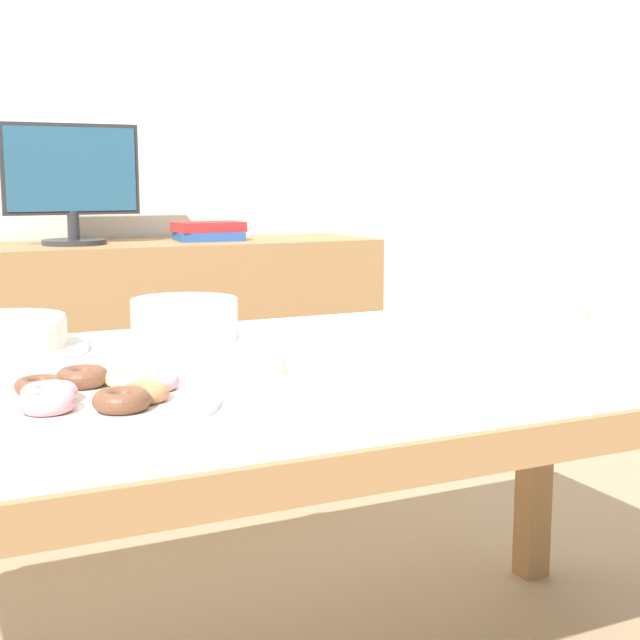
{
  "coord_description": "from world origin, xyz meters",
  "views": [
    {
      "loc": [
        -0.6,
        -1.42,
        1.05
      ],
      "look_at": [
        0.08,
        0.02,
        0.8
      ],
      "focal_mm": 50.0,
      "sensor_mm": 36.0,
      "label": 1
    }
  ],
  "objects_px": {
    "computer_monitor": "(72,184)",
    "tealight_centre": "(284,377)",
    "tealight_right_edge": "(587,322)",
    "book_stack": "(209,231)",
    "plate_stack": "(185,319)",
    "pastry_platter": "(97,396)",
    "cake_chocolate_round": "(7,337)"
  },
  "relations": [
    {
      "from": "plate_stack",
      "to": "tealight_centre",
      "type": "height_order",
      "value": "plate_stack"
    },
    {
      "from": "computer_monitor",
      "to": "plate_stack",
      "type": "relative_size",
      "value": 2.02
    },
    {
      "from": "book_stack",
      "to": "cake_chocolate_round",
      "type": "distance_m",
      "value": 1.45
    },
    {
      "from": "plate_stack",
      "to": "tealight_right_edge",
      "type": "height_order",
      "value": "plate_stack"
    },
    {
      "from": "cake_chocolate_round",
      "to": "computer_monitor",
      "type": "bearing_deg",
      "value": 74.3
    },
    {
      "from": "computer_monitor",
      "to": "plate_stack",
      "type": "xyz_separation_m",
      "value": [
        -0.01,
        -1.21,
        -0.26
      ]
    },
    {
      "from": "cake_chocolate_round",
      "to": "book_stack",
      "type": "bearing_deg",
      "value": 57.04
    },
    {
      "from": "tealight_right_edge",
      "to": "tealight_centre",
      "type": "relative_size",
      "value": 1.0
    },
    {
      "from": "tealight_right_edge",
      "to": "tealight_centre",
      "type": "xyz_separation_m",
      "value": [
        -0.8,
        -0.22,
        0.0
      ]
    },
    {
      "from": "book_stack",
      "to": "cake_chocolate_round",
      "type": "relative_size",
      "value": 0.82
    },
    {
      "from": "tealight_centre",
      "to": "tealight_right_edge",
      "type": "bearing_deg",
      "value": 15.39
    },
    {
      "from": "computer_monitor",
      "to": "tealight_right_edge",
      "type": "relative_size",
      "value": 10.6
    },
    {
      "from": "plate_stack",
      "to": "tealight_centre",
      "type": "xyz_separation_m",
      "value": [
        0.02,
        -0.45,
        -0.03
      ]
    },
    {
      "from": "plate_stack",
      "to": "tealight_right_edge",
      "type": "bearing_deg",
      "value": -15.46
    },
    {
      "from": "tealight_centre",
      "to": "plate_stack",
      "type": "bearing_deg",
      "value": 92.86
    },
    {
      "from": "pastry_platter",
      "to": "tealight_right_edge",
      "type": "distance_m",
      "value": 1.12
    },
    {
      "from": "book_stack",
      "to": "tealight_centre",
      "type": "xyz_separation_m",
      "value": [
        -0.43,
        -1.66,
        -0.13
      ]
    },
    {
      "from": "book_stack",
      "to": "tealight_right_edge",
      "type": "bearing_deg",
      "value": -75.51
    },
    {
      "from": "book_stack",
      "to": "tealight_centre",
      "type": "height_order",
      "value": "book_stack"
    },
    {
      "from": "cake_chocolate_round",
      "to": "tealight_right_edge",
      "type": "relative_size",
      "value": 7.09
    },
    {
      "from": "book_stack",
      "to": "tealight_centre",
      "type": "bearing_deg",
      "value": -104.58
    },
    {
      "from": "cake_chocolate_round",
      "to": "plate_stack",
      "type": "relative_size",
      "value": 1.35
    },
    {
      "from": "computer_monitor",
      "to": "plate_stack",
      "type": "height_order",
      "value": "computer_monitor"
    },
    {
      "from": "computer_monitor",
      "to": "tealight_right_edge",
      "type": "distance_m",
      "value": 1.67
    },
    {
      "from": "pastry_platter",
      "to": "tealight_centre",
      "type": "bearing_deg",
      "value": 3.34
    },
    {
      "from": "pastry_platter",
      "to": "plate_stack",
      "type": "bearing_deg",
      "value": 60.01
    },
    {
      "from": "computer_monitor",
      "to": "pastry_platter",
      "type": "relative_size",
      "value": 1.24
    },
    {
      "from": "tealight_right_edge",
      "to": "plate_stack",
      "type": "bearing_deg",
      "value": 164.54
    },
    {
      "from": "cake_chocolate_round",
      "to": "plate_stack",
      "type": "bearing_deg",
      "value": 1.56
    },
    {
      "from": "computer_monitor",
      "to": "tealight_centre",
      "type": "height_order",
      "value": "computer_monitor"
    },
    {
      "from": "tealight_right_edge",
      "to": "cake_chocolate_round",
      "type": "bearing_deg",
      "value": 169.32
    },
    {
      "from": "cake_chocolate_round",
      "to": "tealight_right_edge",
      "type": "xyz_separation_m",
      "value": [
        1.16,
        -0.22,
        -0.02
      ]
    }
  ]
}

